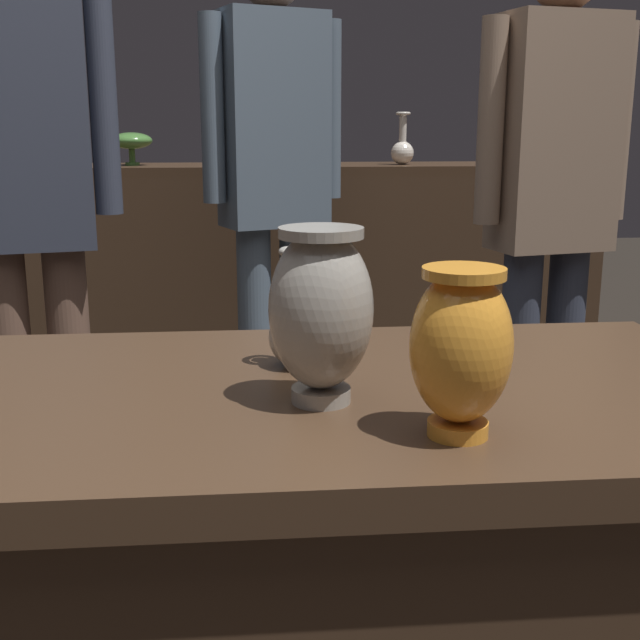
{
  "coord_description": "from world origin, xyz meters",
  "views": [
    {
      "loc": [
        -0.09,
        -1.05,
        1.15
      ],
      "look_at": [
        0.0,
        -0.03,
        0.9
      ],
      "focal_mm": 45.8,
      "sensor_mm": 36.0,
      "label": 1
    }
  ],
  "objects_px": {
    "vase_left_accent": "(298,329)",
    "shelf_vase_far_right": "(536,134)",
    "shelf_vase_right": "(402,149)",
    "vase_tall_behind": "(461,346)",
    "shelf_vase_left": "(131,141)",
    "visitor_near_left": "(27,184)",
    "visitor_near_right": "(551,195)",
    "shelf_vase_center": "(268,138)",
    "vase_centerpiece": "(323,309)",
    "visitor_center_back": "(274,174)"
  },
  "relations": [
    {
      "from": "shelf_vase_left",
      "to": "visitor_near_left",
      "type": "bearing_deg",
      "value": -96.42
    },
    {
      "from": "vase_centerpiece",
      "to": "shelf_vase_left",
      "type": "distance_m",
      "value": 2.31
    },
    {
      "from": "vase_left_accent",
      "to": "shelf_vase_right",
      "type": "distance_m",
      "value": 2.12
    },
    {
      "from": "vase_tall_behind",
      "to": "shelf_vase_left",
      "type": "bearing_deg",
      "value": 105.66
    },
    {
      "from": "vase_left_accent",
      "to": "shelf_vase_far_right",
      "type": "xyz_separation_m",
      "value": [
        1.06,
        2.02,
        0.25
      ]
    },
    {
      "from": "shelf_vase_center",
      "to": "visitor_near_left",
      "type": "height_order",
      "value": "visitor_near_left"
    },
    {
      "from": "visitor_near_right",
      "to": "shelf_vase_far_right",
      "type": "bearing_deg",
      "value": -118.82
    },
    {
      "from": "shelf_vase_right",
      "to": "shelf_vase_far_right",
      "type": "distance_m",
      "value": 0.52
    },
    {
      "from": "shelf_vase_center",
      "to": "visitor_center_back",
      "type": "height_order",
      "value": "visitor_center_back"
    },
    {
      "from": "visitor_near_right",
      "to": "visitor_center_back",
      "type": "bearing_deg",
      "value": -39.99
    },
    {
      "from": "vase_tall_behind",
      "to": "shelf_vase_right",
      "type": "distance_m",
      "value": 2.37
    },
    {
      "from": "vase_tall_behind",
      "to": "visitor_center_back",
      "type": "height_order",
      "value": "visitor_center_back"
    },
    {
      "from": "shelf_vase_far_right",
      "to": "vase_left_accent",
      "type": "bearing_deg",
      "value": -117.65
    },
    {
      "from": "visitor_center_back",
      "to": "shelf_vase_center",
      "type": "bearing_deg",
      "value": -111.27
    },
    {
      "from": "shelf_vase_left",
      "to": "visitor_near_right",
      "type": "xyz_separation_m",
      "value": [
        1.28,
        -1.0,
        -0.13
      ]
    },
    {
      "from": "vase_tall_behind",
      "to": "shelf_vase_center",
      "type": "xyz_separation_m",
      "value": [
        -0.14,
        2.32,
        0.19
      ]
    },
    {
      "from": "vase_tall_behind",
      "to": "visitor_center_back",
      "type": "relative_size",
      "value": 0.12
    },
    {
      "from": "vase_centerpiece",
      "to": "shelf_vase_center",
      "type": "xyz_separation_m",
      "value": [
        -0.0,
        2.19,
        0.17
      ]
    },
    {
      "from": "shelf_vase_far_right",
      "to": "visitor_near_right",
      "type": "height_order",
      "value": "visitor_near_right"
    },
    {
      "from": "vase_tall_behind",
      "to": "shelf_vase_right",
      "type": "height_order",
      "value": "shelf_vase_right"
    },
    {
      "from": "shelf_vase_far_right",
      "to": "vase_tall_behind",
      "type": "bearing_deg",
      "value": -111.17
    },
    {
      "from": "vase_centerpiece",
      "to": "shelf_vase_far_right",
      "type": "bearing_deg",
      "value": 64.59
    },
    {
      "from": "vase_left_accent",
      "to": "shelf_vase_left",
      "type": "height_order",
      "value": "shelf_vase_left"
    },
    {
      "from": "visitor_near_right",
      "to": "shelf_vase_center",
      "type": "bearing_deg",
      "value": -63.67
    },
    {
      "from": "shelf_vase_right",
      "to": "shelf_vase_far_right",
      "type": "relative_size",
      "value": 0.81
    },
    {
      "from": "shelf_vase_center",
      "to": "vase_tall_behind",
      "type": "bearing_deg",
      "value": -86.45
    },
    {
      "from": "vase_tall_behind",
      "to": "visitor_near_left",
      "type": "distance_m",
      "value": 1.51
    },
    {
      "from": "shelf_vase_right",
      "to": "shelf_vase_far_right",
      "type": "height_order",
      "value": "shelf_vase_far_right"
    },
    {
      "from": "visitor_near_left",
      "to": "visitor_near_right",
      "type": "distance_m",
      "value": 1.4
    },
    {
      "from": "vase_centerpiece",
      "to": "shelf_vase_right",
      "type": "height_order",
      "value": "shelf_vase_right"
    },
    {
      "from": "shelf_vase_center",
      "to": "visitor_near_left",
      "type": "relative_size",
      "value": 0.12
    },
    {
      "from": "shelf_vase_center",
      "to": "visitor_center_back",
      "type": "bearing_deg",
      "value": -89.96
    },
    {
      "from": "shelf_vase_left",
      "to": "visitor_near_left",
      "type": "relative_size",
      "value": 0.09
    },
    {
      "from": "vase_left_accent",
      "to": "visitor_near_left",
      "type": "height_order",
      "value": "visitor_near_left"
    },
    {
      "from": "vase_left_accent",
      "to": "shelf_vase_center",
      "type": "relative_size",
      "value": 0.84
    },
    {
      "from": "visitor_near_right",
      "to": "vase_tall_behind",
      "type": "bearing_deg",
      "value": 53.58
    },
    {
      "from": "vase_centerpiece",
      "to": "shelf_vase_far_right",
      "type": "xyz_separation_m",
      "value": [
        1.04,
        2.18,
        0.19
      ]
    },
    {
      "from": "vase_centerpiece",
      "to": "shelf_vase_right",
      "type": "xyz_separation_m",
      "value": [
        0.52,
        2.21,
        0.13
      ]
    },
    {
      "from": "vase_tall_behind",
      "to": "shelf_vase_center",
      "type": "bearing_deg",
      "value": 93.55
    },
    {
      "from": "vase_left_accent",
      "to": "shelf_vase_right",
      "type": "height_order",
      "value": "shelf_vase_right"
    },
    {
      "from": "vase_centerpiece",
      "to": "visitor_center_back",
      "type": "relative_size",
      "value": 0.13
    },
    {
      "from": "shelf_vase_left",
      "to": "vase_centerpiece",
      "type": "bearing_deg",
      "value": -76.86
    },
    {
      "from": "vase_tall_behind",
      "to": "visitor_near_left",
      "type": "xyz_separation_m",
      "value": [
        -0.79,
        1.29,
        0.09
      ]
    },
    {
      "from": "shelf_vase_center",
      "to": "shelf_vase_right",
      "type": "bearing_deg",
      "value": 1.67
    },
    {
      "from": "shelf_vase_left",
      "to": "visitor_center_back",
      "type": "height_order",
      "value": "visitor_center_back"
    },
    {
      "from": "shelf_vase_right",
      "to": "vase_left_accent",
      "type": "bearing_deg",
      "value": -104.76
    },
    {
      "from": "vase_left_accent",
      "to": "shelf_vase_far_right",
      "type": "distance_m",
      "value": 2.3
    },
    {
      "from": "shelf_vase_center",
      "to": "visitor_near_left",
      "type": "distance_m",
      "value": 1.22
    },
    {
      "from": "shelf_vase_far_right",
      "to": "visitor_near_right",
      "type": "xyz_separation_m",
      "value": [
        -0.28,
        -0.94,
        -0.15
      ]
    },
    {
      "from": "visitor_near_left",
      "to": "shelf_vase_left",
      "type": "bearing_deg",
      "value": -108.62
    }
  ]
}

